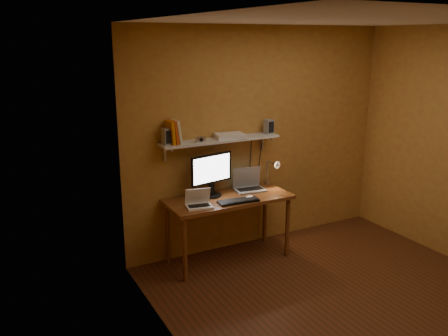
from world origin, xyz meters
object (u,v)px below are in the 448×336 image
desk (228,205)px  wall_shelf (220,140)px  netbook (198,202)px  laptop (248,184)px  monitor (212,173)px  desk_lamp (273,169)px  speaker_right (269,127)px  speaker_left (167,136)px  router (229,136)px  shelf_camera (200,139)px  keyboard (238,201)px  mouse (249,197)px

desk → wall_shelf: wall_shelf is taller
netbook → laptop: bearing=29.0°
desk → monitor: (-0.14, 0.14, 0.35)m
desk_lamp → speaker_right: speaker_right is taller
speaker_left → router: size_ratio=0.56×
speaker_left → speaker_right: speaker_left is taller
monitor → speaker_left: (-0.48, 0.07, 0.44)m
shelf_camera → router: size_ratio=0.34×
speaker_left → router: speaker_left is taller
router → shelf_camera: bearing=-172.2°
speaker_left → laptop: bearing=-7.7°
laptop → speaker_left: (-0.96, 0.06, 0.64)m
netbook → shelf_camera: shelf_camera is taller
shelf_camera → monitor: bearing=2.4°
speaker_left → shelf_camera: bearing=-15.5°
shelf_camera → keyboard: bearing=-47.3°
laptop → speaker_right: bearing=18.8°
mouse → laptop: bearing=51.7°
wall_shelf → keyboard: bearing=-87.0°
desk_lamp → wall_shelf: bearing=174.1°
netbook → router: (0.53, 0.30, 0.60)m
wall_shelf → mouse: size_ratio=13.47×
laptop → keyboard: bearing=-126.9°
wall_shelf → shelf_camera: 0.28m
speaker_right → router: size_ratio=0.52×
laptop → speaker_right: speaker_right is taller
speaker_left → desk_lamp: bearing=-7.3°
wall_shelf → keyboard: 0.71m
mouse → speaker_left: bearing=146.4°
keyboard → speaker_right: size_ratio=2.72×
mouse → speaker_right: bearing=27.5°
mouse → router: router is taller
speaker_right → wall_shelf: bearing=175.9°
desk_lamp → speaker_right: size_ratio=2.28×
monitor → desk: bearing=-54.7°
laptop → speaker_right: 0.71m
monitor → desk_lamp: 0.80m
netbook → speaker_right: size_ratio=1.80×
wall_shelf → mouse: (0.18, -0.34, -0.59)m
keyboard → mouse: bearing=18.0°
desk → wall_shelf: (0.00, 0.19, 0.69)m
monitor → router: (0.25, 0.05, 0.38)m
keyboard → netbook: bearing=175.7°
monitor → desk_lamp: bearing=-11.3°
mouse → wall_shelf: bearing=107.7°
laptop → mouse: bearing=-111.2°
netbook → desk_lamp: desk_lamp is taller
speaker_right → desk: bearing=-167.3°
monitor → speaker_left: speaker_left is taller
laptop → keyboard: 0.46m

